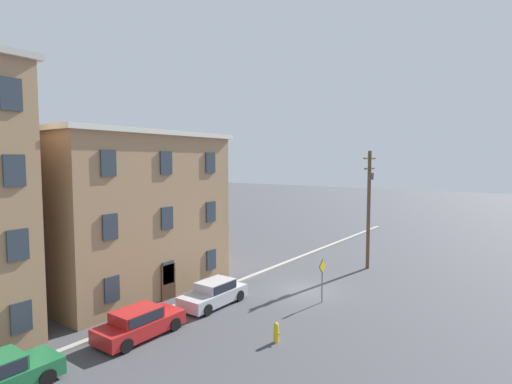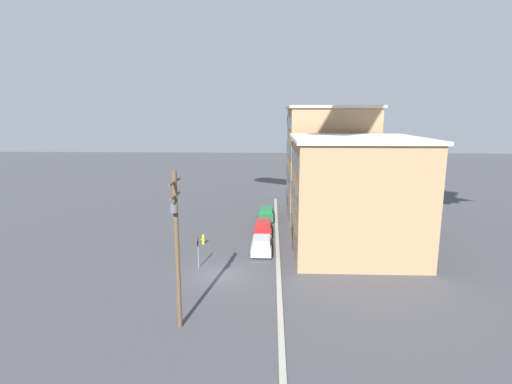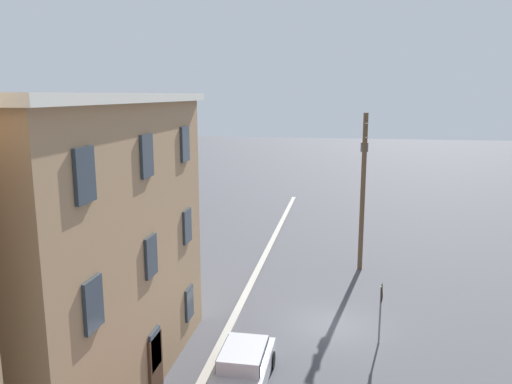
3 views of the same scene
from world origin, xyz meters
name	(u,v)px [view 3 (image 3 of 3)]	position (x,y,z in m)	size (l,w,h in m)	color
ground_plane	(331,325)	(0.00, 0.00, 0.00)	(200.00, 200.00, 0.00)	#424247
kerb_strip	(235,316)	(0.00, 4.50, 0.08)	(56.00, 0.36, 0.16)	#9E998E
apartment_midblock	(4,243)	(-6.40, 11.43, 5.24)	(12.37, 11.38, 10.46)	#9E7A56
car_silver	(243,367)	(-5.42, 3.02, 0.75)	(4.40, 1.92, 1.43)	#B7B7BC
caution_sign	(381,304)	(-1.31, -2.07, 1.79)	(0.90, 0.08, 2.70)	slate
utility_pole	(363,184)	(7.92, -1.51, 5.27)	(2.40, 0.44, 9.39)	brown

